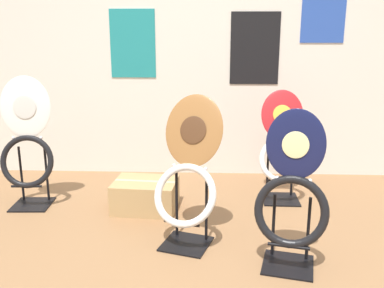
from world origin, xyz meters
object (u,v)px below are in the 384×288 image
Objects in this scene: toilet_seat_display_white_plain at (27,144)px; storage_box at (145,195)px; toilet_seat_display_woodgrain at (188,177)px; toilet_seat_display_crimson_swirl at (282,151)px; toilet_seat_display_navy_moon at (292,198)px.

toilet_seat_display_white_plain reaches higher than storage_box.
toilet_seat_display_white_plain is at bearing 155.76° from toilet_seat_display_woodgrain.
toilet_seat_display_woodgrain is at bearing -55.80° from storage_box.
toilet_seat_display_white_plain is 0.96m from storage_box.
storage_box is at bearing -166.61° from toilet_seat_display_crimson_swirl.
toilet_seat_display_woodgrain is at bearing -24.24° from toilet_seat_display_white_plain.
toilet_seat_display_navy_moon is at bearing -24.51° from toilet_seat_display_woodgrain.
toilet_seat_display_white_plain reaches higher than toilet_seat_display_woodgrain.
toilet_seat_display_woodgrain is at bearing 155.49° from toilet_seat_display_navy_moon.
toilet_seat_display_navy_moon is 0.98× the size of toilet_seat_display_woodgrain.
toilet_seat_display_white_plain is 2.02× the size of storage_box.
toilet_seat_display_navy_moon is at bearing -24.33° from toilet_seat_display_white_plain.
toilet_seat_display_woodgrain is 1.34m from toilet_seat_display_white_plain.
toilet_seat_display_navy_moon is at bearing -39.86° from storage_box.
storage_box is (0.88, -0.04, -0.37)m from toilet_seat_display_white_plain.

